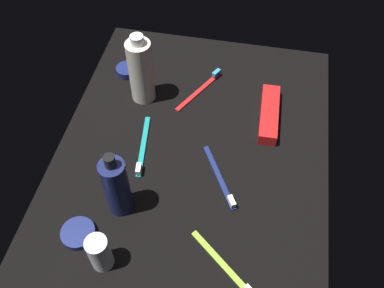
% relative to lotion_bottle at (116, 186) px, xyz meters
% --- Properties ---
extents(ground_plane, '(0.84, 0.64, 0.01)m').
position_rel_lotion_bottle_xyz_m(ground_plane, '(-0.17, 0.12, -0.09)').
color(ground_plane, black).
extents(lotion_bottle, '(0.05, 0.05, 0.18)m').
position_rel_lotion_bottle_xyz_m(lotion_bottle, '(0.00, 0.00, 0.00)').
color(lotion_bottle, '#171E4A').
rests_on(lotion_bottle, ground_plane).
extents(bodywash_bottle, '(0.06, 0.06, 0.20)m').
position_rel_lotion_bottle_xyz_m(bodywash_bottle, '(-0.33, -0.04, 0.01)').
color(bodywash_bottle, silver).
rests_on(bodywash_bottle, ground_plane).
extents(deodorant_stick, '(0.04, 0.04, 0.09)m').
position_rel_lotion_bottle_xyz_m(deodorant_stick, '(0.13, 0.00, -0.03)').
color(deodorant_stick, silver).
rests_on(deodorant_stick, ground_plane).
extents(toothbrush_navy, '(0.16, 0.10, 0.02)m').
position_rel_lotion_bottle_xyz_m(toothbrush_navy, '(-0.10, 0.20, -0.07)').
color(toothbrush_navy, navy).
rests_on(toothbrush_navy, ground_plane).
extents(toothbrush_red, '(0.16, 0.10, 0.02)m').
position_rel_lotion_bottle_xyz_m(toothbrush_red, '(-0.38, 0.11, -0.07)').
color(toothbrush_red, red).
rests_on(toothbrush_red, ground_plane).
extents(toothbrush_teal, '(0.18, 0.04, 0.02)m').
position_rel_lotion_bottle_xyz_m(toothbrush_teal, '(-0.16, 0.01, -0.07)').
color(toothbrush_teal, teal).
rests_on(toothbrush_teal, ground_plane).
extents(toothbrush_lime, '(0.12, 0.15, 0.02)m').
position_rel_lotion_bottle_xyz_m(toothbrush_lime, '(0.10, 0.24, -0.07)').
color(toothbrush_lime, '#8CD133').
rests_on(toothbrush_lime, ground_plane).
extents(toothpaste_box_red, '(0.18, 0.05, 0.03)m').
position_rel_lotion_bottle_xyz_m(toothpaste_box_red, '(-0.31, 0.29, -0.06)').
color(toothpaste_box_red, red).
rests_on(toothpaste_box_red, ground_plane).
extents(cream_tin_left, '(0.06, 0.06, 0.02)m').
position_rel_lotion_bottle_xyz_m(cream_tin_left, '(-0.41, -0.11, -0.07)').
color(cream_tin_left, navy).
rests_on(cream_tin_left, ground_plane).
extents(cream_tin_right, '(0.07, 0.07, 0.02)m').
position_rel_lotion_bottle_xyz_m(cream_tin_right, '(0.08, -0.07, -0.07)').
color(cream_tin_right, navy).
rests_on(cream_tin_right, ground_plane).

